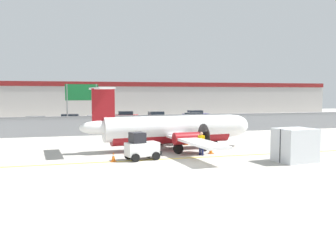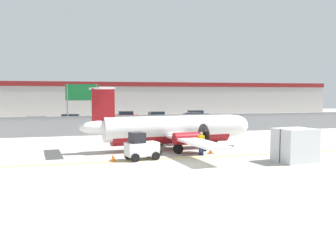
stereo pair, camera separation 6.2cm
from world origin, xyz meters
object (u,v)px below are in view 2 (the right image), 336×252
(parked_car_4, at_px, (125,116))
(cargo_container, at_px, (295,145))
(commuter_airplane, at_px, (174,129))
(parked_car_5, at_px, (156,117))
(parked_car_2, at_px, (70,120))
(parked_car_3, at_px, (102,117))
(parked_car_7, at_px, (196,115))
(baggage_tug, at_px, (141,147))
(ground_crew_worker, at_px, (201,142))
(parked_car_6, at_px, (195,119))
(traffic_cone_near_right, at_px, (211,149))
(parked_car_1, at_px, (37,123))
(traffic_cone_near_left, at_px, (113,157))
(traffic_cone_far_left, at_px, (186,141))
(highway_sign, at_px, (82,96))

(parked_car_4, bearing_deg, cargo_container, 101.98)
(commuter_airplane, bearing_deg, parked_car_5, 74.67)
(parked_car_2, distance_m, parked_car_5, 13.35)
(parked_car_3, height_order, parked_car_7, same)
(baggage_tug, bearing_deg, cargo_container, -32.28)
(ground_crew_worker, bearing_deg, commuter_airplane, -113.69)
(parked_car_3, height_order, parked_car_4, same)
(parked_car_6, distance_m, parked_car_7, 7.97)
(traffic_cone_near_right, xyz_separation_m, parked_car_1, (-13.63, 22.08, 0.58))
(traffic_cone_near_right, relative_size, parked_car_2, 0.15)
(commuter_airplane, height_order, parked_car_7, commuter_airplane)
(ground_crew_worker, xyz_separation_m, parked_car_7, (11.43, 32.42, -0.06))
(parked_car_1, distance_m, parked_car_7, 26.00)
(cargo_container, distance_m, parked_car_6, 29.29)
(traffic_cone_near_left, relative_size, traffic_cone_far_left, 1.00)
(parked_car_1, xyz_separation_m, highway_sign, (5.15, -5.05, 3.24))
(parked_car_5, bearing_deg, ground_crew_worker, 80.28)
(traffic_cone_near_right, bearing_deg, parked_car_1, 121.68)
(ground_crew_worker, xyz_separation_m, traffic_cone_near_right, (0.98, 0.54, -0.64))
(parked_car_1, height_order, parked_car_3, same)
(traffic_cone_near_left, xyz_separation_m, parked_car_6, (15.00, 25.83, 0.58))
(cargo_container, bearing_deg, commuter_airplane, 122.44)
(traffic_cone_far_left, bearing_deg, baggage_tug, -130.25)
(parked_car_3, bearing_deg, commuter_airplane, 88.57)
(traffic_cone_near_left, relative_size, traffic_cone_near_right, 1.00)
(baggage_tug, bearing_deg, parked_car_4, 70.16)
(traffic_cone_near_right, distance_m, traffic_cone_far_left, 4.99)
(traffic_cone_near_right, distance_m, parked_car_2, 27.93)
(commuter_airplane, bearing_deg, ground_crew_worker, -77.40)
(parked_car_3, height_order, highway_sign, highway_sign)
(parked_car_1, relative_size, parked_car_3, 1.00)
(parked_car_2, height_order, parked_car_4, same)
(traffic_cone_near_left, relative_size, parked_car_3, 0.15)
(cargo_container, bearing_deg, highway_sign, 113.31)
(commuter_airplane, relative_size, ground_crew_worker, 9.46)
(baggage_tug, height_order, parked_car_3, baggage_tug)
(baggage_tug, relative_size, parked_car_2, 0.57)
(cargo_container, distance_m, traffic_cone_near_right, 6.17)
(cargo_container, relative_size, traffic_cone_near_left, 4.09)
(parked_car_2, distance_m, parked_car_6, 17.35)
(parked_car_4, xyz_separation_m, highway_sign, (-7.25, -15.11, 3.24))
(parked_car_1, xyz_separation_m, parked_car_5, (16.75, 7.74, 0.00))
(traffic_cone_far_left, bearing_deg, traffic_cone_near_left, -138.34)
(parked_car_6, bearing_deg, ground_crew_worker, -111.43)
(commuter_airplane, xyz_separation_m, highway_sign, (-6.46, 14.23, 2.54))
(traffic_cone_far_left, xyz_separation_m, parked_car_5, (3.45, 24.84, 0.58))
(traffic_cone_near_right, relative_size, parked_car_4, 0.15)
(traffic_cone_near_left, height_order, parked_car_2, parked_car_2)
(parked_car_1, height_order, parked_car_5, same)
(baggage_tug, distance_m, cargo_container, 10.16)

